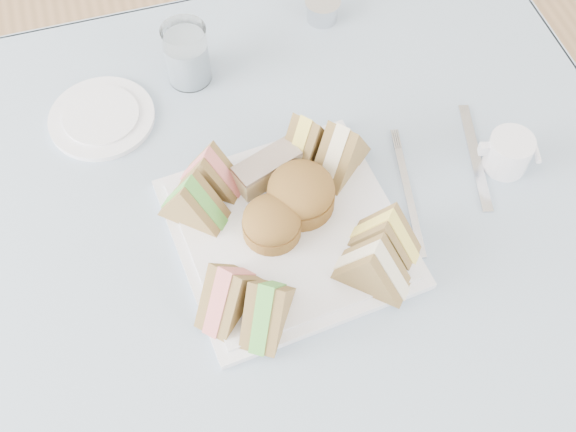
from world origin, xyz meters
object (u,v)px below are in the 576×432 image
object	(u,v)px
serving_plate	(288,233)
water_glass	(187,54)
creamer_jug	(508,153)
table	(305,335)

from	to	relation	value
serving_plate	water_glass	xyz separation A→B (m)	(-0.07, 0.33, 0.05)
serving_plate	creamer_jug	size ratio (longest dim) A/B	4.64
serving_plate	creamer_jug	xyz separation A→B (m)	(0.34, 0.02, 0.02)
water_glass	creamer_jug	bearing A→B (deg)	-36.59
table	water_glass	xyz separation A→B (m)	(-0.10, 0.33, 0.43)
serving_plate	table	bearing A→B (deg)	-11.29
table	serving_plate	world-z (taller)	serving_plate
table	creamer_jug	xyz separation A→B (m)	(0.31, 0.03, 0.40)
serving_plate	water_glass	distance (m)	0.34
serving_plate	creamer_jug	world-z (taller)	creamer_jug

